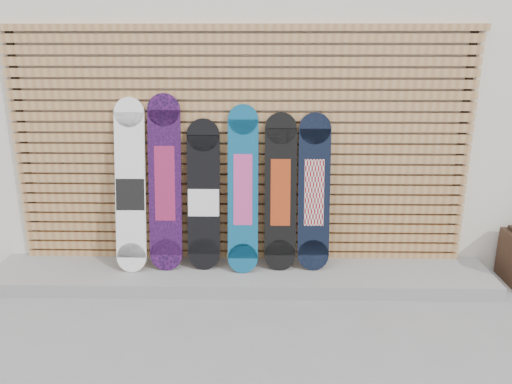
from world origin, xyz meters
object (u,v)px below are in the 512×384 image
snowboard_3 (243,190)px  snowboard_2 (204,196)px  snowboard_4 (280,192)px  snowboard_5 (314,193)px  snowboard_0 (130,187)px  snowboard_1 (165,183)px

snowboard_3 → snowboard_2: bearing=175.1°
snowboard_4 → snowboard_3: bearing=-174.7°
snowboard_2 → snowboard_5: snowboard_5 is taller
snowboard_0 → snowboard_3: snowboard_0 is taller
snowboard_2 → snowboard_4: (0.70, 0.00, 0.04)m
snowboard_0 → snowboard_1: (0.31, 0.02, 0.03)m
snowboard_0 → snowboard_5: bearing=1.2°
snowboard_0 → snowboard_1: size_ratio=0.98×
snowboard_3 → snowboard_4: (0.34, 0.03, -0.03)m
snowboard_0 → snowboard_1: bearing=4.2°
snowboard_0 → snowboard_5: 1.67m
snowboard_0 → snowboard_2: bearing=2.8°
snowboard_0 → snowboard_5: (1.66, 0.04, -0.05)m
snowboard_1 → snowboard_3: 0.71m
snowboard_3 → snowboard_5: snowboard_3 is taller
snowboard_2 → snowboard_1: bearing=-178.5°
snowboard_0 → snowboard_3: (1.02, 0.00, -0.02)m
snowboard_5 → snowboard_3: bearing=-177.0°
snowboard_2 → snowboard_4: snowboard_4 is taller
snowboard_1 → snowboard_3: snowboard_1 is taller
snowboard_2 → snowboard_3: 0.37m
snowboard_0 → snowboard_4: size_ratio=1.09×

